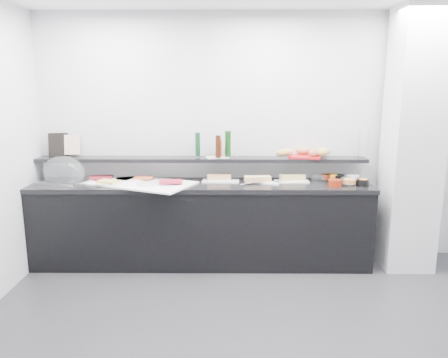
{
  "coord_description": "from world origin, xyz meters",
  "views": [
    {
      "loc": [
        -0.42,
        -2.85,
        1.92
      ],
      "look_at": [
        -0.45,
        1.45,
        1.0
      ],
      "focal_mm": 35.0,
      "sensor_mm": 36.0,
      "label": 1
    }
  ],
  "objects_px": {
    "condiment_tray": "(217,157)",
    "bread_tray": "(305,157)",
    "framed_print": "(58,145)",
    "sandwich_plate_mid": "(266,182)",
    "cloche_base": "(65,182)",
    "carafe": "(363,144)"
  },
  "relations": [
    {
      "from": "condiment_tray",
      "to": "carafe",
      "type": "bearing_deg",
      "value": -14.32
    },
    {
      "from": "cloche_base",
      "to": "condiment_tray",
      "type": "bearing_deg",
      "value": 28.23
    },
    {
      "from": "bread_tray",
      "to": "framed_print",
      "type": "bearing_deg",
      "value": -167.09
    },
    {
      "from": "framed_print",
      "to": "bread_tray",
      "type": "height_order",
      "value": "framed_print"
    },
    {
      "from": "framed_print",
      "to": "carafe",
      "type": "relative_size",
      "value": 0.87
    },
    {
      "from": "sandwich_plate_mid",
      "to": "framed_print",
      "type": "bearing_deg",
      "value": -161.23
    },
    {
      "from": "condiment_tray",
      "to": "carafe",
      "type": "height_order",
      "value": "carafe"
    },
    {
      "from": "bread_tray",
      "to": "carafe",
      "type": "distance_m",
      "value": 0.65
    },
    {
      "from": "condiment_tray",
      "to": "carafe",
      "type": "distance_m",
      "value": 1.61
    },
    {
      "from": "sandwich_plate_mid",
      "to": "framed_print",
      "type": "distance_m",
      "value": 2.33
    },
    {
      "from": "cloche_base",
      "to": "bread_tray",
      "type": "xyz_separation_m",
      "value": [
        2.58,
        0.2,
        0.24
      ]
    },
    {
      "from": "sandwich_plate_mid",
      "to": "framed_print",
      "type": "xyz_separation_m",
      "value": [
        -2.29,
        0.24,
        0.37
      ]
    },
    {
      "from": "cloche_base",
      "to": "carafe",
      "type": "relative_size",
      "value": 1.71
    },
    {
      "from": "cloche_base",
      "to": "bread_tray",
      "type": "distance_m",
      "value": 2.6
    },
    {
      "from": "cloche_base",
      "to": "sandwich_plate_mid",
      "type": "relative_size",
      "value": 1.67
    },
    {
      "from": "condiment_tray",
      "to": "bread_tray",
      "type": "bearing_deg",
      "value": -14.7
    },
    {
      "from": "condiment_tray",
      "to": "framed_print",
      "type": "bearing_deg",
      "value": 161.52
    },
    {
      "from": "carafe",
      "to": "framed_print",
      "type": "bearing_deg",
      "value": 179.18
    },
    {
      "from": "condiment_tray",
      "to": "cloche_base",
      "type": "bearing_deg",
      "value": 170.76
    },
    {
      "from": "cloche_base",
      "to": "sandwich_plate_mid",
      "type": "distance_m",
      "value": 2.14
    },
    {
      "from": "carafe",
      "to": "sandwich_plate_mid",
      "type": "bearing_deg",
      "value": -170.04
    },
    {
      "from": "bread_tray",
      "to": "carafe",
      "type": "bearing_deg",
      "value": 16.31
    }
  ]
}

